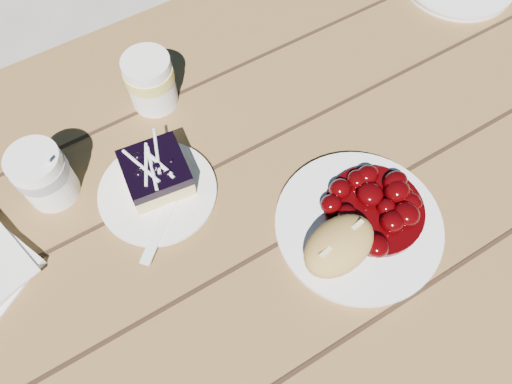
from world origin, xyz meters
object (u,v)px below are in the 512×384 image
bread_roll (339,246)px  second_cup (151,81)px  dessert_plate (158,193)px  picnic_table (286,223)px  main_plate (358,226)px  blueberry_cake (156,172)px  coffee_cup (44,175)px

bread_roll → second_cup: bearing=103.9°
dessert_plate → picnic_table: bearing=-23.8°
main_plate → bread_roll: bearing=-160.0°
blueberry_cake → second_cup: 0.16m
bread_roll → coffee_cup: size_ratio=1.16×
blueberry_cake → bread_roll: bearing=-48.5°
main_plate → blueberry_cake: blueberry_cake is taller
coffee_cup → picnic_table: bearing=-27.8°
coffee_cup → second_cup: 0.22m
bread_roll → blueberry_cake: bread_roll is taller
main_plate → coffee_cup: coffee_cup is taller
second_cup → blueberry_cake: bearing=-113.4°
dessert_plate → coffee_cup: (-0.13, 0.09, 0.04)m
picnic_table → coffee_cup: coffee_cup is taller
bread_roll → coffee_cup: bearing=134.5°
picnic_table → second_cup: second_cup is taller
main_plate → blueberry_cake: 0.31m
dessert_plate → coffee_cup: size_ratio=1.81×
bread_roll → blueberry_cake: bearing=124.1°
picnic_table → dessert_plate: (-0.19, 0.08, 0.17)m
bread_roll → blueberry_cake: 0.29m
main_plate → picnic_table: bearing=107.4°
bread_roll → picnic_table: bearing=82.7°
main_plate → blueberry_cake: (-0.22, 0.22, 0.03)m
blueberry_cake → coffee_cup: size_ratio=1.05×
blueberry_cake → coffee_cup: (-0.14, 0.07, 0.01)m
picnic_table → coffee_cup: (-0.32, 0.17, 0.21)m
dessert_plate → coffee_cup: 0.16m
blueberry_cake → main_plate: bearing=-37.8°
dessert_plate → bread_roll: bearing=-52.4°
bread_roll → second_cup: second_cup is taller
bread_roll → main_plate: bearing=20.0°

